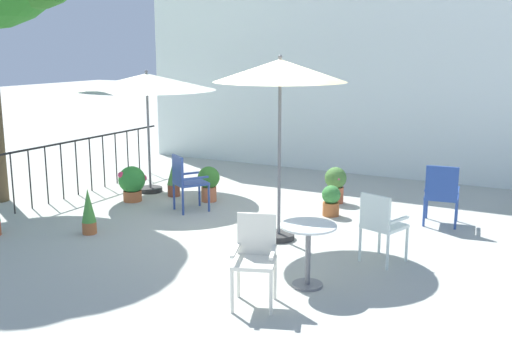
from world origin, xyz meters
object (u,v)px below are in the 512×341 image
at_px(patio_chair_1, 186,179).
at_px(patio_chair_3, 255,253).
at_px(potted_plant_5, 331,200).
at_px(potted_plant_8, 132,182).
at_px(patio_chair_2, 381,222).
at_px(patio_umbrella_1, 147,83).
at_px(potted_plant_0, 173,179).
at_px(potted_plant_4, 335,183).
at_px(potted_plant_7, 89,211).
at_px(patio_chair_0, 442,192).
at_px(patio_umbrella_0, 280,74).
at_px(cafe_table_0, 308,244).
at_px(potted_plant_2, 209,181).

bearing_deg(patio_chair_1, patio_chair_3, -44.84).
distance_m(patio_chair_1, potted_plant_5, 2.37).
bearing_deg(potted_plant_8, patio_chair_2, -11.82).
bearing_deg(patio_chair_1, potted_plant_8, 175.12).
bearing_deg(patio_chair_1, patio_umbrella_1, 149.34).
height_order(potted_plant_0, potted_plant_4, potted_plant_0).
distance_m(patio_chair_2, potted_plant_4, 2.96).
relative_size(potted_plant_7, potted_plant_8, 1.08).
distance_m(potted_plant_0, potted_plant_7, 2.41).
bearing_deg(patio_chair_1, potted_plant_5, 21.19).
bearing_deg(potted_plant_4, patio_umbrella_1, -165.69).
height_order(patio_umbrella_1, patio_chair_0, patio_umbrella_1).
xyz_separation_m(patio_chair_0, potted_plant_8, (-5.06, -1.01, -0.18)).
relative_size(patio_chair_2, potted_plant_0, 1.41).
bearing_deg(patio_chair_1, potted_plant_0, 136.62).
xyz_separation_m(patio_umbrella_1, potted_plant_8, (0.15, -0.70, -1.68)).
height_order(patio_umbrella_1, potted_plant_8, patio_umbrella_1).
relative_size(patio_chair_3, potted_plant_5, 1.92).
relative_size(patio_umbrella_0, patio_umbrella_1, 1.02).
bearing_deg(potted_plant_7, potted_plant_0, 95.20).
xyz_separation_m(patio_umbrella_0, patio_chair_1, (-1.97, 0.61, -1.77)).
xyz_separation_m(patio_umbrella_0, potted_plant_0, (-2.75, 1.35, -1.98)).
height_order(potted_plant_4, potted_plant_7, potted_plant_7).
relative_size(patio_umbrella_0, patio_chair_2, 2.85).
relative_size(potted_plant_4, potted_plant_7, 0.93).
height_order(patio_chair_2, potted_plant_5, patio_chair_2).
distance_m(patio_chair_0, potted_plant_4, 1.97).
bearing_deg(patio_chair_0, patio_umbrella_1, -176.63).
xyz_separation_m(cafe_table_0, potted_plant_5, (-0.79, 2.84, -0.24)).
relative_size(patio_chair_2, patio_chair_3, 0.94).
bearing_deg(potted_plant_0, cafe_table_0, -35.85).
bearing_deg(potted_plant_4, patio_chair_2, -58.95).
distance_m(patio_chair_0, potted_plant_0, 4.65).
bearing_deg(patio_chair_3, potted_plant_2, 128.53).
bearing_deg(potted_plant_0, patio_umbrella_0, -26.09).
bearing_deg(potted_plant_7, potted_plant_2, 77.16).
xyz_separation_m(patio_chair_2, potted_plant_5, (-1.30, 1.73, -0.27)).
distance_m(cafe_table_0, patio_chair_0, 3.22).
distance_m(potted_plant_2, potted_plant_7, 2.45).
distance_m(potted_plant_4, potted_plant_5, 0.84).
relative_size(cafe_table_0, patio_chair_0, 0.77).
relative_size(cafe_table_0, potted_plant_4, 1.15).
distance_m(cafe_table_0, potted_plant_7, 3.57).
bearing_deg(patio_chair_3, cafe_table_0, 64.85).
distance_m(potted_plant_2, potted_plant_5, 2.22).
bearing_deg(potted_plant_5, cafe_table_0, -74.38).
relative_size(patio_umbrella_1, potted_plant_8, 4.03).
bearing_deg(patio_chair_1, patio_chair_0, 16.10).
height_order(patio_chair_0, potted_plant_4, patio_chair_0).
bearing_deg(patio_chair_0, potted_plant_2, -174.23).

